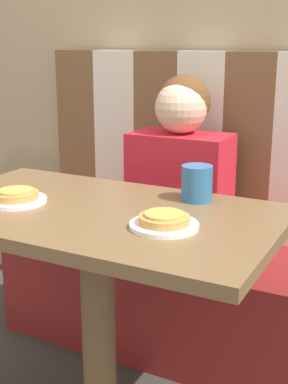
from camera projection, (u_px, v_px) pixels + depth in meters
The scene contains 10 objects.
wall_back at pixel (214, 9), 2.08m from camera, with size 7.00×0.05×2.60m.
booth_seat at pixel (178, 295), 2.12m from camera, with size 1.36×0.49×0.42m.
booth_backrest at pixel (202, 144), 2.14m from camera, with size 1.36×0.07×0.72m.
dining_table at pixel (97, 246), 1.51m from camera, with size 1.01×0.59×0.73m.
person at pixel (181, 165), 1.98m from camera, with size 0.37×0.22×0.64m.
plate_left at pixel (16, 200), 1.53m from camera, with size 0.17×0.17×0.01m.
plate_right at pixel (164, 225), 1.33m from camera, with size 0.17×0.17×0.01m.
pizza_left at pixel (16, 194), 1.53m from camera, with size 0.13×0.13×0.03m.
pizza_right at pixel (164, 219), 1.32m from camera, with size 0.13×0.13×0.03m.
drinking_cup at pixel (197, 183), 1.54m from camera, with size 0.09×0.09×0.10m.
Camera 1 is at (0.77, -1.19, 1.18)m, focal length 50.00 mm.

